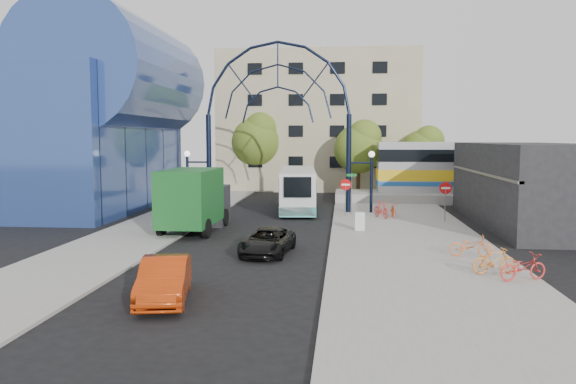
# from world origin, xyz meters

# --- Properties ---
(ground) EXTENTS (120.00, 120.00, 0.00)m
(ground) POSITION_xyz_m (0.00, 0.00, 0.00)
(ground) COLOR black
(ground) RESTS_ON ground
(sidewalk_east) EXTENTS (8.00, 56.00, 0.12)m
(sidewalk_east) POSITION_xyz_m (8.00, 4.00, 0.06)
(sidewalk_east) COLOR gray
(sidewalk_east) RESTS_ON ground
(plaza_west) EXTENTS (5.00, 50.00, 0.12)m
(plaza_west) POSITION_xyz_m (-6.50, 6.00, 0.06)
(plaza_west) COLOR gray
(plaza_west) RESTS_ON ground
(gateway_arch) EXTENTS (13.64, 0.44, 12.10)m
(gateway_arch) POSITION_xyz_m (0.00, 14.00, 8.56)
(gateway_arch) COLOR black
(gateway_arch) RESTS_ON ground
(stop_sign) EXTENTS (0.80, 0.07, 2.50)m
(stop_sign) POSITION_xyz_m (4.80, 12.00, 1.99)
(stop_sign) COLOR slate
(stop_sign) RESTS_ON sidewalk_east
(do_not_enter_sign) EXTENTS (0.76, 0.07, 2.48)m
(do_not_enter_sign) POSITION_xyz_m (11.00, 10.00, 1.98)
(do_not_enter_sign) COLOR slate
(do_not_enter_sign) RESTS_ON sidewalk_east
(street_name_sign) EXTENTS (0.70, 0.70, 2.80)m
(street_name_sign) POSITION_xyz_m (5.20, 12.60, 2.13)
(street_name_sign) COLOR slate
(street_name_sign) RESTS_ON sidewalk_east
(sandwich_board) EXTENTS (0.55, 0.61, 0.99)m
(sandwich_board) POSITION_xyz_m (5.60, 5.98, 0.74)
(sandwich_board) COLOR white
(sandwich_board) RESTS_ON sidewalk_east
(transit_hall) EXTENTS (16.50, 18.00, 14.50)m
(transit_hall) POSITION_xyz_m (-15.30, 15.00, 6.70)
(transit_hall) COLOR #2C4688
(transit_hall) RESTS_ON ground
(commercial_block_east) EXTENTS (6.00, 16.00, 5.00)m
(commercial_block_east) POSITION_xyz_m (16.00, 10.00, 2.50)
(commercial_block_east) COLOR black
(commercial_block_east) RESTS_ON ground
(apartment_block) EXTENTS (20.00, 12.10, 14.00)m
(apartment_block) POSITION_xyz_m (2.00, 34.97, 7.00)
(apartment_block) COLOR tan
(apartment_block) RESTS_ON ground
(train_platform) EXTENTS (32.00, 5.00, 0.80)m
(train_platform) POSITION_xyz_m (20.00, 22.00, 0.40)
(train_platform) COLOR gray
(train_platform) RESTS_ON ground
(train_car) EXTENTS (25.10, 3.05, 4.20)m
(train_car) POSITION_xyz_m (20.00, 22.00, 2.90)
(train_car) COLOR #B7B7BC
(train_car) RESTS_ON train_platform
(tree_north_a) EXTENTS (4.48, 4.48, 7.00)m
(tree_north_a) POSITION_xyz_m (6.12, 25.93, 4.61)
(tree_north_a) COLOR #382314
(tree_north_a) RESTS_ON ground
(tree_north_b) EXTENTS (5.12, 5.12, 8.00)m
(tree_north_b) POSITION_xyz_m (-3.88, 29.93, 5.27)
(tree_north_b) COLOR #382314
(tree_north_b) RESTS_ON ground
(tree_north_c) EXTENTS (4.16, 4.16, 6.50)m
(tree_north_c) POSITION_xyz_m (12.12, 27.93, 4.28)
(tree_north_c) COLOR #382314
(tree_north_c) RESTS_ON ground
(city_bus) EXTENTS (3.26, 11.15, 3.02)m
(city_bus) POSITION_xyz_m (1.30, 15.81, 1.58)
(city_bus) COLOR silver
(city_bus) RESTS_ON ground
(green_truck) EXTENTS (2.88, 7.17, 3.59)m
(green_truck) POSITION_xyz_m (-3.81, 5.69, 1.79)
(green_truck) COLOR black
(green_truck) RESTS_ON ground
(black_suv) EXTENTS (2.42, 4.46, 1.19)m
(black_suv) POSITION_xyz_m (1.21, -0.40, 0.59)
(black_suv) COLOR black
(black_suv) RESTS_ON ground
(red_sedan) EXTENTS (2.32, 4.48, 1.41)m
(red_sedan) POSITION_xyz_m (-1.16, -8.06, 0.70)
(red_sedan) COLOR #B2320B
(red_sedan) RESTS_ON ground
(bike_near_a) EXTENTS (0.66, 1.86, 0.98)m
(bike_near_a) POSITION_xyz_m (7.95, 11.68, 0.61)
(bike_near_a) COLOR #F96231
(bike_near_a) RESTS_ON sidewalk_east
(bike_near_b) EXTENTS (1.29, 1.88, 1.11)m
(bike_near_b) POSITION_xyz_m (7.13, 11.21, 0.67)
(bike_near_b) COLOR red
(bike_near_b) RESTS_ON sidewalk_east
(bike_far_a) EXTENTS (1.91, 0.88, 0.97)m
(bike_far_a) POSITION_xyz_m (10.28, -0.59, 0.60)
(bike_far_a) COLOR orange
(bike_far_a) RESTS_ON sidewalk_east
(bike_far_b) EXTENTS (1.80, 0.82, 1.04)m
(bike_far_b) POSITION_xyz_m (10.45, -3.78, 0.64)
(bike_far_b) COLOR orange
(bike_far_b) RESTS_ON sidewalk_east
(bike_far_c) EXTENTS (2.02, 1.30, 1.00)m
(bike_far_c) POSITION_xyz_m (11.24, -4.67, 0.62)
(bike_far_c) COLOR red
(bike_far_c) RESTS_ON sidewalk_east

